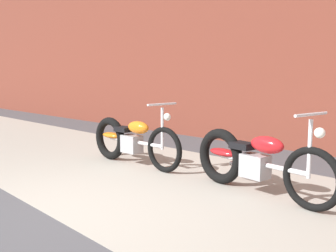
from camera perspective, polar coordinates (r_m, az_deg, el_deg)
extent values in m
plane|color=#47474C|center=(3.97, -18.23, -13.17)|extent=(80.00, 80.00, 0.00)
cube|color=#9E998E|center=(4.94, 0.46, -8.71)|extent=(36.00, 3.50, 0.01)
cube|color=brown|center=(7.72, 19.78, 16.84)|extent=(36.00, 0.50, 5.41)
torus|color=black|center=(5.37, -0.59, -3.74)|extent=(0.68, 0.10, 0.68)
torus|color=black|center=(6.32, -9.08, -1.93)|extent=(0.73, 0.15, 0.73)
cylinder|color=silver|center=(5.82, -5.19, -2.50)|extent=(1.24, 0.10, 0.06)
cube|color=#99999E|center=(5.89, -5.70, -2.79)|extent=(0.33, 0.23, 0.28)
ellipsoid|color=orange|center=(5.73, -4.69, -0.23)|extent=(0.45, 0.20, 0.20)
ellipsoid|color=orange|center=(6.27, -8.82, -1.44)|extent=(0.45, 0.19, 0.10)
cube|color=black|center=(6.01, -6.97, -0.49)|extent=(0.29, 0.21, 0.08)
cylinder|color=silver|center=(5.34, -0.90, -0.41)|extent=(0.05, 0.05, 0.62)
cylinder|color=silver|center=(5.31, -0.91, 3.44)|extent=(0.05, 0.58, 0.03)
sphere|color=white|center=(5.25, -0.13, 1.43)|extent=(0.11, 0.11, 0.11)
cylinder|color=silver|center=(6.18, -6.09, -3.08)|extent=(0.55, 0.08, 0.06)
torus|color=black|center=(4.08, 21.61, -7.73)|extent=(0.68, 0.15, 0.68)
torus|color=black|center=(4.84, 8.19, -4.71)|extent=(0.74, 0.21, 0.73)
cylinder|color=silver|center=(4.42, 14.32, -5.79)|extent=(1.23, 0.19, 0.06)
cube|color=#99999E|center=(4.48, 13.49, -6.12)|extent=(0.34, 0.25, 0.28)
ellipsoid|color=red|center=(4.33, 15.26, -2.86)|extent=(0.46, 0.24, 0.20)
ellipsoid|color=red|center=(4.79, 8.63, -4.10)|extent=(0.46, 0.23, 0.10)
cube|color=black|center=(4.56, 11.60, -3.02)|extent=(0.30, 0.23, 0.08)
cylinder|color=silver|center=(4.04, 21.32, -3.38)|extent=(0.05, 0.05, 0.62)
cylinder|color=silver|center=(3.99, 21.56, 1.71)|extent=(0.10, 0.58, 0.03)
sphere|color=white|center=(3.96, 22.68, -1.00)|extent=(0.11, 0.11, 0.11)
cylinder|color=silver|center=(4.76, 12.31, -6.30)|extent=(0.55, 0.12, 0.06)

